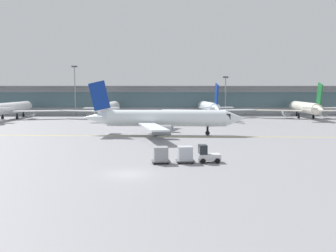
% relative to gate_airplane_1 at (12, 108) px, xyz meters
% --- Properties ---
extents(ground_plane, '(400.00, 400.00, 0.00)m').
position_rel_gate_airplane_1_xyz_m(ground_plane, '(40.22, -71.39, -3.09)').
color(ground_plane, gray).
extents(taxiway_centreline_stripe, '(109.82, 7.05, 0.01)m').
position_rel_gate_airplane_1_xyz_m(taxiway_centreline_stripe, '(44.28, -40.95, -3.08)').
color(taxiway_centreline_stripe, yellow).
rests_on(taxiway_centreline_stripe, ground_plane).
extents(terminal_concourse, '(221.10, 11.00, 9.60)m').
position_rel_gate_airplane_1_xyz_m(terminal_concourse, '(40.22, 21.48, 1.83)').
color(terminal_concourse, '#9EA3A8').
rests_on(terminal_concourse, ground_plane).
extents(gate_airplane_1, '(28.90, 31.05, 10.30)m').
position_rel_gate_airplane_1_xyz_m(gate_airplane_1, '(0.00, 0.00, 0.00)').
color(gate_airplane_1, white).
rests_on(gate_airplane_1, ground_plane).
extents(gate_airplane_2, '(28.91, 31.02, 10.30)m').
position_rel_gate_airplane_1_xyz_m(gate_airplane_2, '(27.97, 0.55, 0.00)').
color(gate_airplane_2, white).
rests_on(gate_airplane_2, ground_plane).
extents(gate_airplane_3, '(28.60, 30.80, 10.20)m').
position_rel_gate_airplane_1_xyz_m(gate_airplane_3, '(57.29, 4.10, -0.03)').
color(gate_airplane_3, white).
rests_on(gate_airplane_3, ground_plane).
extents(gate_airplane_4, '(28.85, 31.10, 10.30)m').
position_rel_gate_airplane_1_xyz_m(gate_airplane_4, '(85.37, 1.28, 0.00)').
color(gate_airplane_4, silver).
rests_on(gate_airplane_4, ground_plane).
extents(taxiing_regional_jet, '(30.75, 28.55, 10.18)m').
position_rel_gate_airplane_1_xyz_m(taxiing_regional_jet, '(43.88, -38.92, -0.03)').
color(taxiing_regional_jet, white).
rests_on(taxiing_regional_jet, ground_plane).
extents(baggage_tug, '(2.72, 1.83, 2.10)m').
position_rel_gate_airplane_1_xyz_m(baggage_tug, '(48.90, -65.51, -2.19)').
color(baggage_tug, silver).
rests_on(baggage_tug, ground_plane).
extents(cargo_dolly_lead, '(2.24, 1.79, 1.94)m').
position_rel_gate_airplane_1_xyz_m(cargo_dolly_lead, '(46.30, -65.76, -2.03)').
color(cargo_dolly_lead, '#595B60').
rests_on(cargo_dolly_lead, ground_plane).
extents(cargo_dolly_trailing, '(2.24, 1.79, 1.94)m').
position_rel_gate_airplane_1_xyz_m(cargo_dolly_trailing, '(43.49, -66.04, -2.03)').
color(cargo_dolly_trailing, '#595B60').
rests_on(cargo_dolly_trailing, ground_plane).
extents(apron_light_mast_1, '(1.80, 0.36, 15.97)m').
position_rel_gate_airplane_1_xyz_m(apron_light_mast_1, '(15.31, 12.93, 5.59)').
color(apron_light_mast_1, gray).
rests_on(apron_light_mast_1, ground_plane).
extents(apron_light_mast_2, '(1.80, 0.36, 12.65)m').
position_rel_gate_airplane_1_xyz_m(apron_light_mast_2, '(64.02, 14.21, 3.91)').
color(apron_light_mast_2, gray).
rests_on(apron_light_mast_2, ground_plane).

